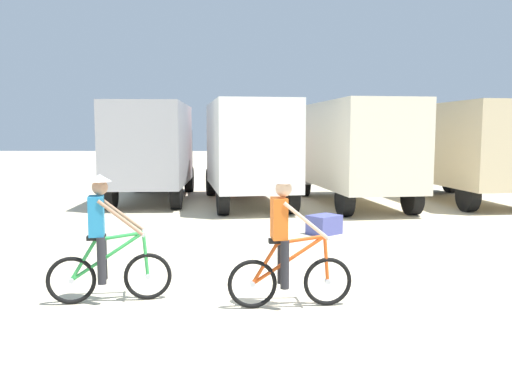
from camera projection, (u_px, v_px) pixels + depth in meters
ground_plane at (266, 283)px, 8.63m from camera, size 120.00×120.00×0.00m
box_truck_grey_hauler at (153, 147)px, 18.86m from camera, size 2.78×6.88×3.35m
box_truck_white_box at (247, 148)px, 17.83m from camera, size 3.46×7.05×3.35m
box_truck_cream_rv at (354, 148)px, 17.60m from camera, size 3.44×7.04×3.35m
box_truck_tan_camper at (463, 148)px, 18.50m from camera, size 3.34×7.02×3.35m
cyclist_orange_shirt at (105, 243)px, 7.55m from camera, size 1.70×0.59×1.82m
cyclist_cowboy_hat at (286, 247)px, 7.33m from camera, size 1.72×0.53×1.82m
supply_crate at (324, 225)px, 12.73m from camera, size 0.90×0.89×0.45m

